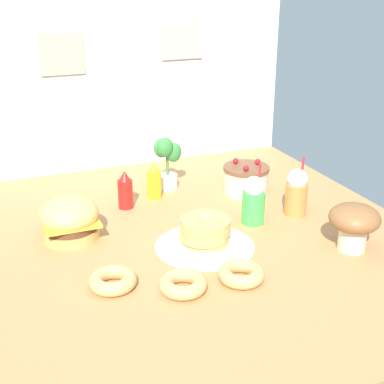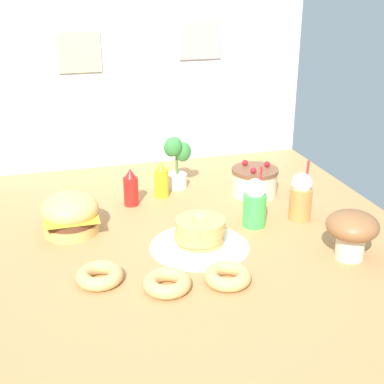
% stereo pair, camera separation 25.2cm
% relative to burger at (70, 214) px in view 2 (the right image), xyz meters
% --- Properties ---
extents(ground_plane, '(2.12, 2.19, 0.02)m').
position_rel_burger_xyz_m(ground_plane, '(0.50, -0.20, -0.10)').
color(ground_plane, '#B27F4C').
extents(back_wall, '(2.12, 0.04, 1.01)m').
position_rel_burger_xyz_m(back_wall, '(0.50, 0.89, 0.42)').
color(back_wall, silver).
rests_on(back_wall, ground_plane).
extents(doily_mat, '(0.45, 0.45, 0.00)m').
position_rel_burger_xyz_m(doily_mat, '(0.54, -0.31, -0.09)').
color(doily_mat, white).
rests_on(doily_mat, ground_plane).
extents(burger, '(0.27, 0.27, 0.19)m').
position_rel_burger_xyz_m(burger, '(0.00, 0.00, 0.00)').
color(burger, '#DBA859').
rests_on(burger, ground_plane).
extents(pancake_stack, '(0.34, 0.34, 0.15)m').
position_rel_burger_xyz_m(pancake_stack, '(0.54, -0.31, -0.03)').
color(pancake_stack, white).
rests_on(pancake_stack, doily_mat).
extents(layer_cake, '(0.25, 0.25, 0.18)m').
position_rel_burger_xyz_m(layer_cake, '(1.00, 0.18, -0.01)').
color(layer_cake, beige).
rests_on(layer_cake, ground_plane).
extents(ketchup_bottle, '(0.08, 0.08, 0.20)m').
position_rel_burger_xyz_m(ketchup_bottle, '(0.33, 0.23, 0.00)').
color(ketchup_bottle, red).
rests_on(ketchup_bottle, ground_plane).
extents(mustard_bottle, '(0.08, 0.08, 0.20)m').
position_rel_burger_xyz_m(mustard_bottle, '(0.51, 0.30, 0.00)').
color(mustard_bottle, yellow).
rests_on(mustard_bottle, ground_plane).
extents(cream_soda_cup, '(0.11, 0.11, 0.30)m').
position_rel_burger_xyz_m(cream_soda_cup, '(0.85, -0.18, 0.03)').
color(cream_soda_cup, green).
rests_on(cream_soda_cup, ground_plane).
extents(orange_float_cup, '(0.11, 0.11, 0.30)m').
position_rel_burger_xyz_m(orange_float_cup, '(1.10, -0.17, 0.03)').
color(orange_float_cup, orange).
rests_on(orange_float_cup, ground_plane).
extents(donut_pink_glaze, '(0.19, 0.19, 0.06)m').
position_rel_burger_xyz_m(donut_pink_glaze, '(0.07, -0.49, -0.06)').
color(donut_pink_glaze, tan).
rests_on(donut_pink_glaze, ground_plane).
extents(donut_chocolate, '(0.19, 0.19, 0.06)m').
position_rel_burger_xyz_m(donut_chocolate, '(0.32, -0.61, -0.06)').
color(donut_chocolate, tan).
rests_on(donut_chocolate, ground_plane).
extents(donut_vanilla, '(0.19, 0.19, 0.06)m').
position_rel_burger_xyz_m(donut_vanilla, '(0.56, -0.63, -0.06)').
color(donut_vanilla, tan).
rests_on(donut_vanilla, ground_plane).
extents(potted_plant, '(0.15, 0.12, 0.31)m').
position_rel_burger_xyz_m(potted_plant, '(0.62, 0.40, 0.07)').
color(potted_plant, white).
rests_on(potted_plant, ground_plane).
extents(mushroom_stool, '(0.22, 0.22, 0.21)m').
position_rel_burger_xyz_m(mushroom_stool, '(1.13, -0.58, 0.04)').
color(mushroom_stool, beige).
rests_on(mushroom_stool, ground_plane).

